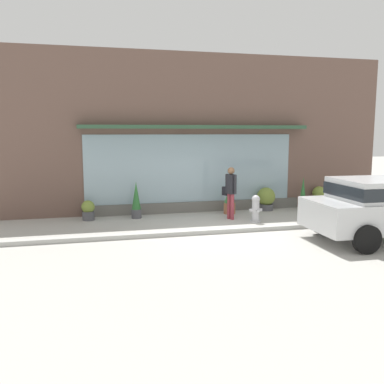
{
  "coord_description": "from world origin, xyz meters",
  "views": [
    {
      "loc": [
        -3.58,
        -11.01,
        2.77
      ],
      "look_at": [
        -0.58,
        1.2,
        0.96
      ],
      "focal_mm": 39.35,
      "sensor_mm": 36.0,
      "label": 1
    }
  ],
  "objects_px": {
    "potted_plant_window_right": "(88,210)",
    "potted_plant_by_entrance": "(303,194)",
    "pedestrian_with_handbag": "(230,189)",
    "potted_plant_corner_tall": "(230,201)",
    "fire_hydrant": "(256,209)",
    "potted_plant_near_hydrant": "(136,201)",
    "potted_plant_window_center": "(266,198)",
    "potted_plant_window_left": "(319,195)"
  },
  "relations": [
    {
      "from": "potted_plant_window_right",
      "to": "potted_plant_by_entrance",
      "type": "relative_size",
      "value": 0.53
    },
    {
      "from": "pedestrian_with_handbag",
      "to": "potted_plant_corner_tall",
      "type": "distance_m",
      "value": 1.05
    },
    {
      "from": "pedestrian_with_handbag",
      "to": "potted_plant_corner_tall",
      "type": "xyz_separation_m",
      "value": [
        0.27,
        0.86,
        -0.54
      ]
    },
    {
      "from": "fire_hydrant",
      "to": "potted_plant_corner_tall",
      "type": "relative_size",
      "value": 0.93
    },
    {
      "from": "potted_plant_window_right",
      "to": "potted_plant_near_hydrant",
      "type": "xyz_separation_m",
      "value": [
        1.51,
        -0.06,
        0.25
      ]
    },
    {
      "from": "potted_plant_corner_tall",
      "to": "potted_plant_window_center",
      "type": "bearing_deg",
      "value": 11.62
    },
    {
      "from": "potted_plant_window_right",
      "to": "pedestrian_with_handbag",
      "type": "bearing_deg",
      "value": -11.58
    },
    {
      "from": "pedestrian_with_handbag",
      "to": "potted_plant_near_hydrant",
      "type": "relative_size",
      "value": 1.39
    },
    {
      "from": "pedestrian_with_handbag",
      "to": "potted_plant_window_right",
      "type": "height_order",
      "value": "pedestrian_with_handbag"
    },
    {
      "from": "potted_plant_window_right",
      "to": "potted_plant_window_center",
      "type": "distance_m",
      "value": 6.15
    },
    {
      "from": "potted_plant_window_right",
      "to": "potted_plant_window_left",
      "type": "distance_m",
      "value": 8.29
    },
    {
      "from": "potted_plant_corner_tall",
      "to": "potted_plant_window_center",
      "type": "xyz_separation_m",
      "value": [
        1.47,
        0.3,
        -0.01
      ]
    },
    {
      "from": "potted_plant_near_hydrant",
      "to": "potted_plant_window_center",
      "type": "height_order",
      "value": "potted_plant_near_hydrant"
    },
    {
      "from": "pedestrian_with_handbag",
      "to": "potted_plant_near_hydrant",
      "type": "xyz_separation_m",
      "value": [
        -2.9,
        0.85,
        -0.39
      ]
    },
    {
      "from": "fire_hydrant",
      "to": "potted_plant_window_left",
      "type": "distance_m",
      "value": 3.78
    },
    {
      "from": "fire_hydrant",
      "to": "potted_plant_window_right",
      "type": "distance_m",
      "value": 5.24
    },
    {
      "from": "pedestrian_with_handbag",
      "to": "potted_plant_window_center",
      "type": "distance_m",
      "value": 2.16
    },
    {
      "from": "potted_plant_window_right",
      "to": "fire_hydrant",
      "type": "bearing_deg",
      "value": -17.22
    },
    {
      "from": "fire_hydrant",
      "to": "potted_plant_by_entrance",
      "type": "relative_size",
      "value": 0.71
    },
    {
      "from": "potted_plant_near_hydrant",
      "to": "potted_plant_window_left",
      "type": "bearing_deg",
      "value": 3.36
    },
    {
      "from": "potted_plant_by_entrance",
      "to": "potted_plant_corner_tall",
      "type": "distance_m",
      "value": 2.76
    },
    {
      "from": "potted_plant_near_hydrant",
      "to": "potted_plant_corner_tall",
      "type": "bearing_deg",
      "value": 0.23
    },
    {
      "from": "potted_plant_by_entrance",
      "to": "potted_plant_window_center",
      "type": "distance_m",
      "value": 1.32
    },
    {
      "from": "potted_plant_by_entrance",
      "to": "pedestrian_with_handbag",
      "type": "bearing_deg",
      "value": -163.78
    },
    {
      "from": "potted_plant_near_hydrant",
      "to": "potted_plant_window_center",
      "type": "relative_size",
      "value": 1.47
    },
    {
      "from": "potted_plant_near_hydrant",
      "to": "potted_plant_window_center",
      "type": "distance_m",
      "value": 4.65
    },
    {
      "from": "potted_plant_corner_tall",
      "to": "pedestrian_with_handbag",
      "type": "bearing_deg",
      "value": -107.5
    },
    {
      "from": "potted_plant_by_entrance",
      "to": "potted_plant_corner_tall",
      "type": "relative_size",
      "value": 1.3
    },
    {
      "from": "fire_hydrant",
      "to": "potted_plant_window_center",
      "type": "bearing_deg",
      "value": 57.81
    },
    {
      "from": "pedestrian_with_handbag",
      "to": "potted_plant_window_center",
      "type": "xyz_separation_m",
      "value": [
        1.74,
        1.16,
        -0.54
      ]
    },
    {
      "from": "fire_hydrant",
      "to": "potted_plant_window_center",
      "type": "relative_size",
      "value": 1.04
    },
    {
      "from": "pedestrian_with_handbag",
      "to": "potted_plant_by_entrance",
      "type": "relative_size",
      "value": 1.4
    },
    {
      "from": "fire_hydrant",
      "to": "potted_plant_by_entrance",
      "type": "height_order",
      "value": "potted_plant_by_entrance"
    },
    {
      "from": "potted_plant_window_right",
      "to": "potted_plant_near_hydrant",
      "type": "height_order",
      "value": "potted_plant_near_hydrant"
    },
    {
      "from": "pedestrian_with_handbag",
      "to": "potted_plant_by_entrance",
      "type": "height_order",
      "value": "pedestrian_with_handbag"
    },
    {
      "from": "pedestrian_with_handbag",
      "to": "potted_plant_window_left",
      "type": "distance_m",
      "value": 4.1
    },
    {
      "from": "potted_plant_window_left",
      "to": "potted_plant_by_entrance",
      "type": "bearing_deg",
      "value": -156.81
    },
    {
      "from": "fire_hydrant",
      "to": "pedestrian_with_handbag",
      "type": "distance_m",
      "value": 1.04
    },
    {
      "from": "fire_hydrant",
      "to": "pedestrian_with_handbag",
      "type": "height_order",
      "value": "pedestrian_with_handbag"
    },
    {
      "from": "potted_plant_near_hydrant",
      "to": "potted_plant_corner_tall",
      "type": "xyz_separation_m",
      "value": [
        3.17,
        0.01,
        -0.14
      ]
    },
    {
      "from": "potted_plant_near_hydrant",
      "to": "potted_plant_corner_tall",
      "type": "distance_m",
      "value": 3.17
    },
    {
      "from": "pedestrian_with_handbag",
      "to": "potted_plant_window_right",
      "type": "bearing_deg",
      "value": 56.79
    }
  ]
}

